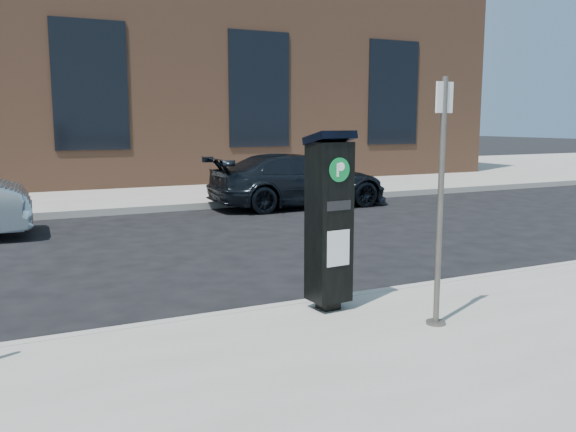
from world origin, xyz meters
TOP-DOWN VIEW (x-y plane):
  - ground at (0.00, 0.00)m, footprint 120.00×120.00m
  - sidewalk_far at (0.00, 14.00)m, footprint 60.00×12.00m
  - curb_near at (0.00, -0.02)m, footprint 60.00×0.12m
  - curb_far at (0.00, 8.02)m, footprint 60.00×0.12m
  - building at (-0.00, 17.00)m, footprint 28.00×10.05m
  - parking_kiosk at (0.42, -0.35)m, footprint 0.44×0.40m
  - sign_pole at (1.09, -1.21)m, footprint 0.20×0.18m
  - car_dark at (4.04, 7.40)m, footprint 4.41×1.85m

SIDE VIEW (x-z plane):
  - ground at x=0.00m, z-range 0.00..0.00m
  - sidewalk_far at x=0.00m, z-range 0.00..0.15m
  - curb_near at x=0.00m, z-range -0.01..0.15m
  - curb_far at x=0.00m, z-range -0.01..0.15m
  - car_dark at x=4.04m, z-range 0.00..1.27m
  - parking_kiosk at x=0.42m, z-range 0.17..1.97m
  - sign_pole at x=1.09m, z-range 0.14..2.42m
  - building at x=0.00m, z-range 0.02..8.27m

